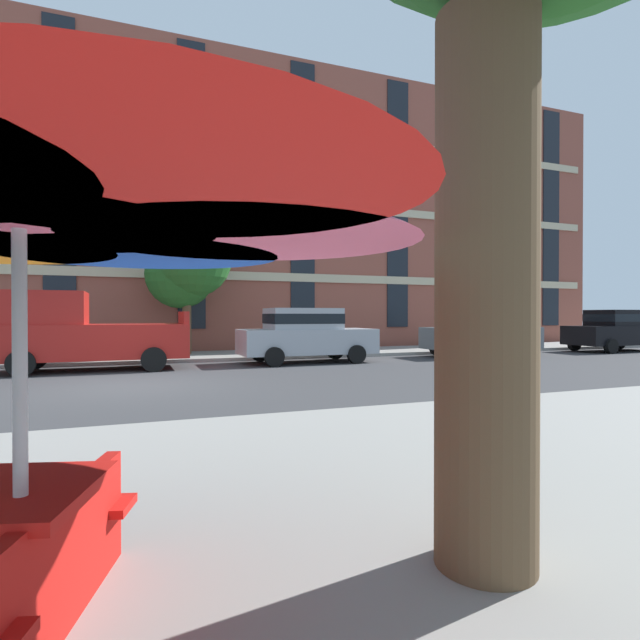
# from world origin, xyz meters

# --- Properties ---
(ground_plane) EXTENTS (120.00, 120.00, 0.00)m
(ground_plane) POSITION_xyz_m (0.00, 0.00, 0.00)
(ground_plane) COLOR #38383A
(sidewalk_near_patio) EXTENTS (56.00, 9.00, 0.12)m
(sidewalk_near_patio) POSITION_xyz_m (0.00, -9.00, 0.06)
(sidewalk_near_patio) COLOR gray
(sidewalk_near_patio) RESTS_ON ground
(sidewalk_far) EXTENTS (56.00, 3.60, 0.12)m
(sidewalk_far) POSITION_xyz_m (0.00, 6.80, 0.06)
(sidewalk_far) COLOR gray
(sidewalk_far) RESTS_ON ground
(apartment_building) EXTENTS (47.50, 12.08, 12.80)m
(apartment_building) POSITION_xyz_m (-0.00, 14.99, 6.40)
(apartment_building) COLOR #934C3D
(apartment_building) RESTS_ON ground
(pickup_red) EXTENTS (5.10, 2.12, 2.20)m
(pickup_red) POSITION_xyz_m (-1.17, 3.70, 1.03)
(pickup_red) COLOR #B21E19
(pickup_red) RESTS_ON ground
(sedan_silver) EXTENTS (4.40, 1.98, 1.78)m
(sedan_silver) POSITION_xyz_m (5.40, 3.70, 0.95)
(sedan_silver) COLOR #A8AAB2
(sedan_silver) RESTS_ON ground
(sedan_gray) EXTENTS (4.40, 1.98, 1.78)m
(sedan_gray) POSITION_xyz_m (12.50, 3.70, 0.95)
(sedan_gray) COLOR slate
(sedan_gray) RESTS_ON ground
(sedan_black) EXTENTS (4.40, 1.98, 1.78)m
(sedan_black) POSITION_xyz_m (19.58, 3.70, 0.95)
(sedan_black) COLOR black
(sedan_black) RESTS_ON ground
(street_tree_middle) EXTENTS (3.11, 3.14, 5.05)m
(street_tree_middle) POSITION_xyz_m (2.04, 7.34, 3.39)
(street_tree_middle) COLOR brown
(street_tree_middle) RESTS_ON ground
(patio_umbrella) EXTENTS (3.76, 3.49, 2.42)m
(patio_umbrella) POSITION_xyz_m (-0.38, -9.00, 2.14)
(patio_umbrella) COLOR silver
(patio_umbrella) RESTS_ON ground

